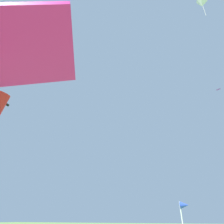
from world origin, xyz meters
name	(u,v)px	position (x,y,z in m)	size (l,w,h in m)	color
distant_kite_purple_far_center	(218,89)	(5.65, 20.41, 13.62)	(0.60, 0.58, 0.20)	purple
distant_kite_white_high_left	(202,3)	(4.96, 12.42, 17.82)	(1.35, 1.27, 2.10)	white
marker_flag	(184,208)	(1.27, 7.00, 1.42)	(0.30, 0.24, 1.64)	silver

